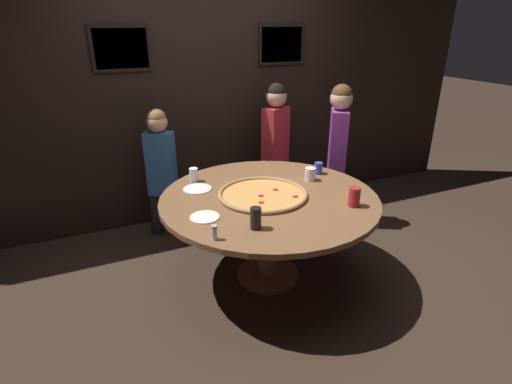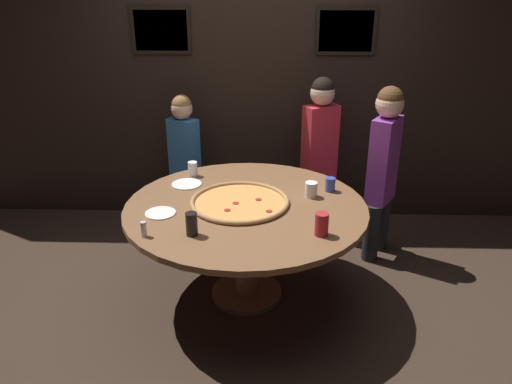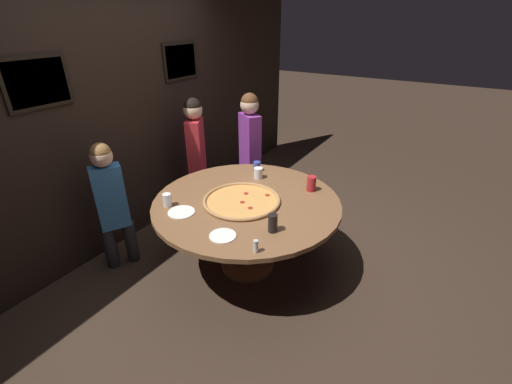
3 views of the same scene
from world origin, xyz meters
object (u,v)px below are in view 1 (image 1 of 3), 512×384
object	(u,v)px
giant_pizza	(263,194)
dining_table	(269,210)
white_plate_left_side	(205,217)
drink_cup_far_right	(318,168)
drink_cup_near_left	(310,174)
drink_cup_front_edge	(354,197)
drink_cup_by_shaker	(256,218)
diner_far_right	(161,167)
drink_cup_near_right	(194,175)
condiment_shaker	(214,233)
diner_centre_back	(337,148)
white_plate_far_back	(197,189)
diner_side_right	(275,143)

from	to	relation	value
giant_pizza	dining_table	bearing A→B (deg)	-28.82
giant_pizza	white_plate_left_side	bearing A→B (deg)	-161.41
drink_cup_far_right	drink_cup_near_left	world-z (taller)	drink_cup_near_left
white_plate_left_side	drink_cup_front_edge	bearing A→B (deg)	-13.99
drink_cup_by_shaker	diner_far_right	bearing A→B (deg)	101.11
drink_cup_near_right	condiment_shaker	distance (m)	1.00
giant_pizza	diner_centre_back	bearing A→B (deg)	29.30
white_plate_far_back	condiment_shaker	world-z (taller)	condiment_shaker
drink_cup_far_right	white_plate_left_side	xyz separation A→B (m)	(-1.17, -0.41, -0.05)
giant_pizza	white_plate_far_back	size ratio (longest dim) A/B	3.05
dining_table	drink_cup_far_right	distance (m)	0.68
white_plate_far_back	diner_centre_back	size ratio (longest dim) A/B	0.16
dining_table	condiment_shaker	xyz separation A→B (m)	(-0.59, -0.46, 0.17)
giant_pizza	drink_cup_far_right	size ratio (longest dim) A/B	6.75
drink_cup_near_left	drink_cup_by_shaker	bearing A→B (deg)	-142.15
drink_cup_far_right	diner_side_right	size ratio (longest dim) A/B	0.07
drink_cup_near_left	diner_side_right	bearing A→B (deg)	81.47
white_plate_left_side	diner_centre_back	xyz separation A→B (m)	(1.62, 0.79, 0.07)
giant_pizza	white_plate_left_side	xyz separation A→B (m)	(-0.52, -0.17, -0.01)
drink_cup_near_left	condiment_shaker	size ratio (longest dim) A/B	1.13
drink_cup_front_edge	drink_cup_far_right	bearing A→B (deg)	79.61
diner_centre_back	dining_table	bearing A→B (deg)	-27.52
drink_cup_near_right	white_plate_left_side	xyz separation A→B (m)	(-0.12, -0.68, -0.05)
drink_cup_far_right	giant_pizza	bearing A→B (deg)	-159.65
drink_cup_far_right	diner_centre_back	xyz separation A→B (m)	(0.46, 0.38, 0.02)
diner_side_right	drink_cup_near_left	bearing A→B (deg)	52.77
dining_table	diner_side_right	bearing A→B (deg)	61.30
drink_cup_near_left	diner_side_right	size ratio (longest dim) A/B	0.08
white_plate_left_side	drink_cup_far_right	bearing A→B (deg)	19.57
diner_side_right	dining_table	bearing A→B (deg)	32.60
drink_cup_far_right	drink_cup_near_left	distance (m)	0.18
drink_cup_near_right	diner_far_right	size ratio (longest dim) A/B	0.09
drink_cup_by_shaker	white_plate_far_back	world-z (taller)	drink_cup_by_shaker
dining_table	drink_cup_by_shaker	distance (m)	0.57
dining_table	white_plate_far_back	size ratio (longest dim) A/B	7.40
dining_table	drink_cup_front_edge	distance (m)	0.66
condiment_shaker	diner_centre_back	bearing A→B (deg)	33.75
drink_cup_near_right	drink_cup_front_edge	distance (m)	1.32
drink_cup_far_right	drink_cup_by_shaker	bearing A→B (deg)	-142.46
diner_centre_back	diner_side_right	size ratio (longest dim) A/B	1.01
drink_cup_front_edge	diner_side_right	bearing A→B (deg)	85.57
drink_cup_by_shaker	condiment_shaker	xyz separation A→B (m)	(-0.29, -0.03, -0.02)
drink_cup_far_right	white_plate_left_side	distance (m)	1.24
drink_cup_far_right	condiment_shaker	size ratio (longest dim) A/B	1.05
diner_far_right	giant_pizza	bearing A→B (deg)	146.98
white_plate_far_back	drink_cup_front_edge	bearing A→B (deg)	-38.80
drink_cup_far_right	drink_cup_by_shaker	world-z (taller)	drink_cup_by_shaker
drink_cup_far_right	drink_cup_by_shaker	size ratio (longest dim) A/B	0.69
drink_cup_front_edge	condiment_shaker	size ratio (longest dim) A/B	1.48
drink_cup_near_right	drink_cup_front_edge	xyz separation A→B (m)	(0.92, -0.94, 0.01)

